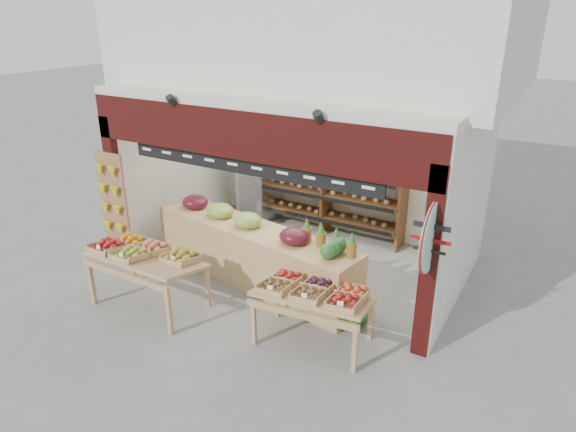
{
  "coord_description": "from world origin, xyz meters",
  "views": [
    {
      "loc": [
        4.04,
        -6.87,
        4.34
      ],
      "look_at": [
        0.22,
        -0.2,
        1.17
      ],
      "focal_mm": 32.0,
      "sensor_mm": 36.0,
      "label": 1
    }
  ],
  "objects_px": {
    "cardboard_stack": "(239,238)",
    "watermelon_pile": "(346,309)",
    "back_shelving": "(327,177)",
    "mid_counter": "(253,252)",
    "display_table_left": "(142,254)",
    "display_table_right": "(313,293)",
    "refrigerator": "(259,178)"
  },
  "relations": [
    {
      "from": "back_shelving",
      "to": "mid_counter",
      "type": "height_order",
      "value": "back_shelving"
    },
    {
      "from": "back_shelving",
      "to": "watermelon_pile",
      "type": "bearing_deg",
      "value": -58.65
    },
    {
      "from": "watermelon_pile",
      "to": "cardboard_stack",
      "type": "bearing_deg",
      "value": 157.44
    },
    {
      "from": "back_shelving",
      "to": "cardboard_stack",
      "type": "relative_size",
      "value": 3.02
    },
    {
      "from": "refrigerator",
      "to": "display_table_left",
      "type": "height_order",
      "value": "refrigerator"
    },
    {
      "from": "display_table_left",
      "to": "display_table_right",
      "type": "xyz_separation_m",
      "value": [
        2.72,
        0.38,
        -0.07
      ]
    },
    {
      "from": "back_shelving",
      "to": "display_table_right",
      "type": "bearing_deg",
      "value": -66.83
    },
    {
      "from": "mid_counter",
      "to": "cardboard_stack",
      "type": "bearing_deg",
      "value": 136.87
    },
    {
      "from": "mid_counter",
      "to": "watermelon_pile",
      "type": "xyz_separation_m",
      "value": [
        1.85,
        -0.31,
        -0.34
      ]
    },
    {
      "from": "display_table_left",
      "to": "back_shelving",
      "type": "bearing_deg",
      "value": 72.35
    },
    {
      "from": "cardboard_stack",
      "to": "watermelon_pile",
      "type": "distance_m",
      "value": 2.94
    },
    {
      "from": "back_shelving",
      "to": "display_table_right",
      "type": "distance_m",
      "value": 3.82
    },
    {
      "from": "cardboard_stack",
      "to": "refrigerator",
      "type": "bearing_deg",
      "value": 108.46
    },
    {
      "from": "watermelon_pile",
      "to": "mid_counter",
      "type": "bearing_deg",
      "value": 170.32
    },
    {
      "from": "refrigerator",
      "to": "cardboard_stack",
      "type": "distance_m",
      "value": 1.76
    },
    {
      "from": "display_table_left",
      "to": "cardboard_stack",
      "type": "bearing_deg",
      "value": 84.69
    },
    {
      "from": "refrigerator",
      "to": "mid_counter",
      "type": "xyz_separation_m",
      "value": [
        1.38,
        -2.36,
        -0.39
      ]
    },
    {
      "from": "back_shelving",
      "to": "watermelon_pile",
      "type": "distance_m",
      "value": 3.39
    },
    {
      "from": "refrigerator",
      "to": "display_table_right",
      "type": "height_order",
      "value": "refrigerator"
    },
    {
      "from": "watermelon_pile",
      "to": "refrigerator",
      "type": "bearing_deg",
      "value": 140.35
    },
    {
      "from": "watermelon_pile",
      "to": "display_table_left",
      "type": "bearing_deg",
      "value": -159.39
    },
    {
      "from": "refrigerator",
      "to": "cardboard_stack",
      "type": "relative_size",
      "value": 1.73
    },
    {
      "from": "display_table_right",
      "to": "watermelon_pile",
      "type": "height_order",
      "value": "display_table_right"
    },
    {
      "from": "refrigerator",
      "to": "display_table_left",
      "type": "bearing_deg",
      "value": -79.2
    },
    {
      "from": "mid_counter",
      "to": "display_table_left",
      "type": "distance_m",
      "value": 1.8
    },
    {
      "from": "mid_counter",
      "to": "display_table_left",
      "type": "relative_size",
      "value": 2.31
    },
    {
      "from": "display_table_left",
      "to": "display_table_right",
      "type": "bearing_deg",
      "value": 7.96
    },
    {
      "from": "refrigerator",
      "to": "display_table_left",
      "type": "distance_m",
      "value": 3.79
    },
    {
      "from": "back_shelving",
      "to": "mid_counter",
      "type": "xyz_separation_m",
      "value": [
        -0.16,
        -2.46,
        -0.64
      ]
    },
    {
      "from": "mid_counter",
      "to": "display_table_left",
      "type": "xyz_separation_m",
      "value": [
        -1.07,
        -1.41,
        0.31
      ]
    },
    {
      "from": "display_table_right",
      "to": "display_table_left",
      "type": "bearing_deg",
      "value": -172.04
    },
    {
      "from": "display_table_left",
      "to": "display_table_right",
      "type": "distance_m",
      "value": 2.75
    }
  ]
}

